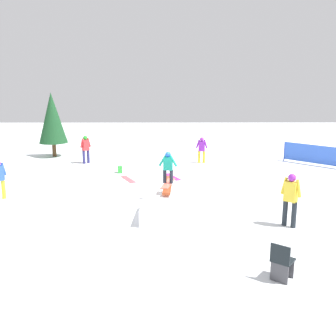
{
  "coord_description": "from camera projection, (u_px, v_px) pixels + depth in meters",
  "views": [
    {
      "loc": [
        -13.37,
        0.08,
        4.22
      ],
      "look_at": [
        0.0,
        0.0,
        1.27
      ],
      "focal_mm": 40.0,
      "sensor_mm": 36.0,
      "label": 1
    }
  ],
  "objects": [
    {
      "name": "bystander_purple",
      "position": [
        202.0,
        149.0,
        20.7
      ],
      "size": [
        0.26,
        0.66,
        1.43
      ],
      "rotation": [
        0.0,
        0.0,
        4.54
      ],
      "color": "yellow",
      "rests_on": "ground"
    },
    {
      "name": "bystander_yellow",
      "position": [
        291.0,
        197.0,
        11.27
      ],
      "size": [
        0.53,
        0.54,
        1.66
      ],
      "rotation": [
        0.0,
        0.0,
        0.8
      ],
      "color": "#1E252C",
      "rests_on": "ground"
    },
    {
      "name": "loose_snowboard_coral",
      "position": [
        128.0,
        179.0,
        17.16
      ],
      "size": [
        1.38,
        0.85,
        0.02
      ],
      "primitive_type": "cube",
      "rotation": [
        0.0,
        0.0,
        3.59
      ],
      "color": "#EC5A65",
      "rests_on": "ground"
    },
    {
      "name": "main_rider_on_rail",
      "position": [
        168.0,
        169.0,
        13.7
      ],
      "size": [
        1.52,
        0.7,
        1.21
      ],
      "rotation": [
        0.0,
        0.0,
        -0.21
      ],
      "color": "#ED6B56",
      "rests_on": "rail_feature"
    },
    {
      "name": "ground_plane",
      "position": [
        168.0,
        201.0,
        13.96
      ],
      "size": [
        60.0,
        60.0,
        0.0
      ],
      "primitive_type": "plane",
      "color": "white"
    },
    {
      "name": "pine_tree_near",
      "position": [
        52.0,
        118.0,
        22.23
      ],
      "size": [
        1.68,
        1.68,
        3.83
      ],
      "color": "#4C331E",
      "rests_on": "ground"
    },
    {
      "name": "loose_snowboard_magenta",
      "position": [
        172.0,
        177.0,
        17.62
      ],
      "size": [
        1.41,
        0.83,
        0.02
      ],
      "primitive_type": "cube",
      "rotation": [
        0.0,
        0.0,
        0.42
      ],
      "color": "#D32C91",
      "rests_on": "ground"
    },
    {
      "name": "rail_feature",
      "position": [
        168.0,
        186.0,
        13.84
      ],
      "size": [
        2.46,
        0.41,
        0.67
      ],
      "rotation": [
        0.0,
        0.0,
        -0.05
      ],
      "color": "black",
      "rests_on": "ground"
    },
    {
      "name": "backpack_on_snow",
      "position": [
        120.0,
        169.0,
        18.44
      ],
      "size": [
        0.32,
        0.25,
        0.34
      ],
      "primitive_type": "cube",
      "rotation": [
        0.0,
        0.0,
        3.26
      ],
      "color": "green",
      "rests_on": "ground"
    },
    {
      "name": "safety_fence",
      "position": [
        320.0,
        155.0,
        19.94
      ],
      "size": [
        2.95,
        2.94,
        1.1
      ],
      "rotation": [
        0.0,
        0.0,
        7.07
      ],
      "color": "blue",
      "rests_on": "ground"
    },
    {
      "name": "folding_chair",
      "position": [
        282.0,
        263.0,
        8.22
      ],
      "size": [
        0.62,
        0.62,
        0.88
      ],
      "rotation": [
        0.0,
        0.0,
        0.9
      ],
      "color": "#3F3F44",
      "rests_on": "ground"
    },
    {
      "name": "snow_kicker_ramp",
      "position": [
        165.0,
        211.0,
        12.12
      ],
      "size": [
        1.88,
        1.6,
        0.5
      ],
      "primitive_type": "cube",
      "rotation": [
        0.0,
        0.0,
        -0.05
      ],
      "color": "white",
      "rests_on": "ground"
    },
    {
      "name": "bystander_red",
      "position": [
        86.0,
        148.0,
        20.55
      ],
      "size": [
        0.53,
        0.55,
        1.54
      ],
      "rotation": [
        0.0,
        0.0,
        5.47
      ],
      "color": "navy",
      "rests_on": "ground"
    }
  ]
}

